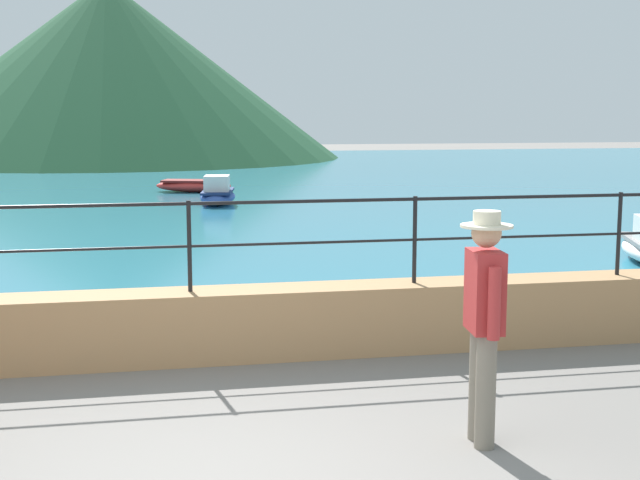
% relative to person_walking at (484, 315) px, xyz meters
% --- Properties ---
extents(promenade_wall, '(20.00, 0.56, 0.70)m').
position_rel_person_walking_xyz_m(promenade_wall, '(-2.01, 2.64, -0.63)').
color(promenade_wall, tan).
rests_on(promenade_wall, ground).
extents(railing, '(18.44, 0.04, 0.90)m').
position_rel_person_walking_xyz_m(railing, '(-2.01, 2.64, 0.36)').
color(railing, black).
rests_on(railing, promenade_wall).
extents(lake_water, '(64.00, 44.32, 0.06)m').
position_rel_person_walking_xyz_m(lake_water, '(-2.01, 25.28, -0.95)').
color(lake_water, teal).
rests_on(lake_water, ground).
extents(hill_main, '(24.10, 24.10, 9.19)m').
position_rel_person_walking_xyz_m(hill_main, '(-4.25, 41.49, 3.62)').
color(hill_main, '#1E4C2D').
rests_on(hill_main, ground).
extents(person_walking, '(0.38, 0.57, 1.75)m').
position_rel_person_walking_xyz_m(person_walking, '(0.00, 0.00, 0.00)').
color(person_walking, slate).
rests_on(person_walking, ground).
extents(boat_1, '(2.46, 1.55, 0.36)m').
position_rel_person_walking_xyz_m(boat_1, '(-1.05, 20.63, -0.72)').
color(boat_1, red).
rests_on(boat_1, lake_water).
extents(boat_2, '(1.24, 2.41, 0.76)m').
position_rel_person_walking_xyz_m(boat_2, '(-0.61, 17.00, -0.65)').
color(boat_2, '#2D4C9E').
rests_on(boat_2, lake_water).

